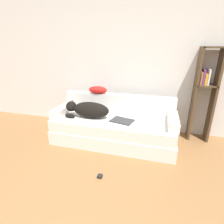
{
  "coord_description": "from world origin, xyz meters",
  "views": [
    {
      "loc": [
        0.81,
        -0.36,
        1.55
      ],
      "look_at": [
        0.14,
        2.13,
        0.57
      ],
      "focal_mm": 28.0,
      "sensor_mm": 36.0,
      "label": 1
    }
  ],
  "objects_px": {
    "dog": "(88,110)",
    "power_adapter": "(100,176)",
    "bookshelf": "(204,91)",
    "couch": "(113,130)",
    "throw_pillow": "(98,90)",
    "laptop": "(122,121)"
  },
  "relations": [
    {
      "from": "throw_pillow",
      "to": "laptop",
      "type": "bearing_deg",
      "value": -35.98
    },
    {
      "from": "bookshelf",
      "to": "laptop",
      "type": "bearing_deg",
      "value": -155.3
    },
    {
      "from": "laptop",
      "to": "power_adapter",
      "type": "distance_m",
      "value": 0.95
    },
    {
      "from": "dog",
      "to": "power_adapter",
      "type": "distance_m",
      "value": 1.13
    },
    {
      "from": "bookshelf",
      "to": "power_adapter",
      "type": "bearing_deg",
      "value": -133.25
    },
    {
      "from": "bookshelf",
      "to": "throw_pillow",
      "type": "bearing_deg",
      "value": -174.31
    },
    {
      "from": "bookshelf",
      "to": "power_adapter",
      "type": "xyz_separation_m",
      "value": [
        -1.33,
        -1.42,
        -0.84
      ]
    },
    {
      "from": "dog",
      "to": "laptop",
      "type": "height_order",
      "value": "dog"
    },
    {
      "from": "laptop",
      "to": "power_adapter",
      "type": "height_order",
      "value": "laptop"
    },
    {
      "from": "dog",
      "to": "bookshelf",
      "type": "height_order",
      "value": "bookshelf"
    },
    {
      "from": "dog",
      "to": "laptop",
      "type": "distance_m",
      "value": 0.6
    },
    {
      "from": "couch",
      "to": "laptop",
      "type": "bearing_deg",
      "value": -23.27
    },
    {
      "from": "dog",
      "to": "bookshelf",
      "type": "relative_size",
      "value": 0.49
    },
    {
      "from": "dog",
      "to": "couch",
      "type": "bearing_deg",
      "value": 7.32
    },
    {
      "from": "dog",
      "to": "laptop",
      "type": "relative_size",
      "value": 1.91
    },
    {
      "from": "laptop",
      "to": "throw_pillow",
      "type": "xyz_separation_m",
      "value": [
        -0.54,
        0.39,
        0.38
      ]
    },
    {
      "from": "power_adapter",
      "to": "couch",
      "type": "bearing_deg",
      "value": 94.18
    },
    {
      "from": "bookshelf",
      "to": "power_adapter",
      "type": "distance_m",
      "value": 2.12
    },
    {
      "from": "couch",
      "to": "throw_pillow",
      "type": "height_order",
      "value": "throw_pillow"
    },
    {
      "from": "bookshelf",
      "to": "couch",
      "type": "bearing_deg",
      "value": -160.35
    },
    {
      "from": "dog",
      "to": "throw_pillow",
      "type": "bearing_deg",
      "value": 82.99
    },
    {
      "from": "bookshelf",
      "to": "dog",
      "type": "bearing_deg",
      "value": -163.1
    }
  ]
}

